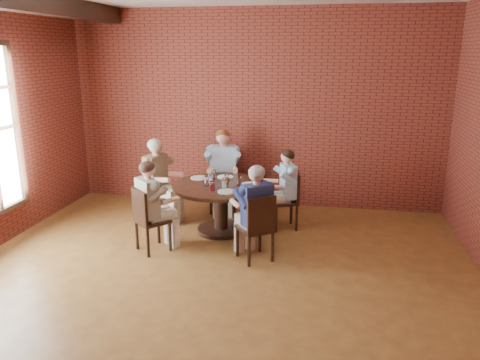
% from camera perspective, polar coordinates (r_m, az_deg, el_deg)
% --- Properties ---
extents(floor, '(7.00, 7.00, 0.00)m').
position_cam_1_polar(floor, '(5.44, -4.35, -14.15)').
color(floor, brown).
rests_on(floor, ground).
extents(wall_back, '(7.00, 0.00, 7.00)m').
position_cam_1_polar(wall_back, '(8.21, 1.73, 8.60)').
color(wall_back, maroon).
rests_on(wall_back, ground).
extents(dining_table, '(1.46, 1.46, 0.75)m').
position_cam_1_polar(dining_table, '(7.07, -2.34, -2.28)').
color(dining_table, black).
rests_on(dining_table, floor).
extents(chair_a, '(0.49, 0.49, 0.89)m').
position_cam_1_polar(chair_a, '(7.27, 5.97, -2.19)').
color(chair_a, black).
rests_on(chair_a, floor).
extents(diner_a, '(0.71, 0.64, 1.24)m').
position_cam_1_polar(diner_a, '(7.21, 5.44, -1.20)').
color(diner_a, '#478AB9').
rests_on(diner_a, floor).
extents(chair_b, '(0.54, 0.54, 0.98)m').
position_cam_1_polar(chair_b, '(8.10, -2.06, 0.02)').
color(chair_b, black).
rests_on(chair_b, floor).
extents(diner_b, '(0.70, 0.80, 1.41)m').
position_cam_1_polar(diner_b, '(7.96, -2.10, 1.08)').
color(diner_b, '#9FBCCB').
rests_on(diner_b, floor).
extents(chair_c, '(0.53, 0.53, 0.94)m').
position_cam_1_polar(chair_c, '(7.71, -10.34, -1.15)').
color(chair_c, black).
rests_on(chair_c, floor).
extents(diner_c, '(0.78, 0.69, 1.34)m').
position_cam_1_polar(diner_c, '(7.61, -9.87, -0.07)').
color(diner_c, brown).
rests_on(diner_c, floor).
extents(chair_d, '(0.56, 0.56, 0.90)m').
position_cam_1_polar(chair_d, '(6.50, -11.23, -4.53)').
color(chair_d, black).
rests_on(chair_d, floor).
extents(diner_d, '(0.77, 0.78, 1.27)m').
position_cam_1_polar(diner_d, '(6.48, -10.69, -3.21)').
color(diner_d, gray).
rests_on(diner_d, floor).
extents(chair_e, '(0.57, 0.57, 0.91)m').
position_cam_1_polar(chair_e, '(6.08, 2.17, -5.59)').
color(chair_e, black).
rests_on(chair_e, floor).
extents(diner_e, '(0.77, 0.79, 1.29)m').
position_cam_1_polar(diner_e, '(6.10, 1.83, -4.07)').
color(diner_e, '#1B244D').
rests_on(diner_e, floor).
extents(plate_a, '(0.26, 0.26, 0.01)m').
position_cam_1_polar(plate_a, '(6.98, 1.20, -0.53)').
color(plate_a, white).
rests_on(plate_a, dining_table).
extents(plate_b, '(0.26, 0.26, 0.01)m').
position_cam_1_polar(plate_b, '(7.39, -1.82, 0.37)').
color(plate_b, white).
rests_on(plate_b, dining_table).
extents(plate_c, '(0.26, 0.26, 0.01)m').
position_cam_1_polar(plate_c, '(7.37, -5.07, 0.27)').
color(plate_c, white).
rests_on(plate_c, dining_table).
extents(plate_d, '(0.26, 0.26, 0.01)m').
position_cam_1_polar(plate_d, '(6.63, -1.65, -1.43)').
color(plate_d, white).
rests_on(plate_d, dining_table).
extents(glass_a, '(0.07, 0.07, 0.14)m').
position_cam_1_polar(glass_a, '(6.95, -0.07, -0.08)').
color(glass_a, white).
rests_on(glass_a, dining_table).
extents(glass_b, '(0.07, 0.07, 0.14)m').
position_cam_1_polar(glass_b, '(7.09, -1.62, 0.23)').
color(glass_b, white).
rests_on(glass_b, dining_table).
extents(glass_c, '(0.07, 0.07, 0.14)m').
position_cam_1_polar(glass_c, '(7.31, -3.23, 0.69)').
color(glass_c, white).
rests_on(glass_c, dining_table).
extents(glass_d, '(0.07, 0.07, 0.14)m').
position_cam_1_polar(glass_d, '(7.09, -3.60, 0.22)').
color(glass_d, white).
rests_on(glass_d, dining_table).
extents(glass_e, '(0.07, 0.07, 0.14)m').
position_cam_1_polar(glass_e, '(6.94, -4.11, -0.14)').
color(glass_e, white).
rests_on(glass_e, dining_table).
extents(glass_f, '(0.07, 0.07, 0.14)m').
position_cam_1_polar(glass_f, '(6.68, -3.43, -0.75)').
color(glass_f, white).
rests_on(glass_f, dining_table).
extents(glass_g, '(0.07, 0.07, 0.14)m').
position_cam_1_polar(glass_g, '(6.84, -1.91, -0.33)').
color(glass_g, white).
rests_on(glass_g, dining_table).
extents(smartphone, '(0.09, 0.15, 0.01)m').
position_cam_1_polar(smartphone, '(6.67, -0.85, -1.34)').
color(smartphone, black).
rests_on(smartphone, dining_table).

